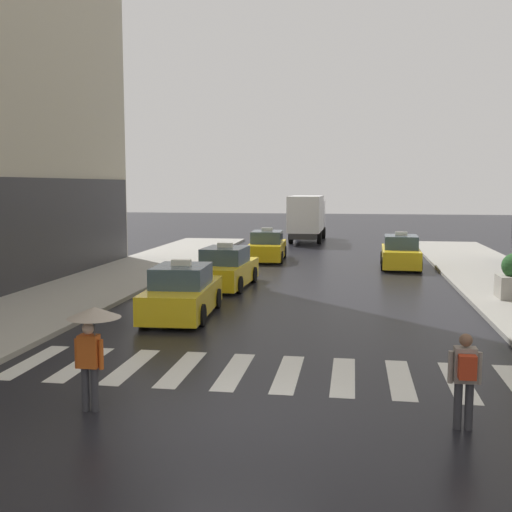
% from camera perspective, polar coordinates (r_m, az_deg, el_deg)
% --- Properties ---
extents(ground_plane, '(160.00, 160.00, 0.00)m').
position_cam_1_polar(ground_plane, '(11.08, -1.93, -15.21)').
color(ground_plane, black).
extents(crosswalk_markings, '(11.30, 2.80, 0.01)m').
position_cam_1_polar(crosswalk_markings, '(13.87, 0.45, -10.66)').
color(crosswalk_markings, silver).
rests_on(crosswalk_markings, ground).
extents(taxi_lead, '(2.10, 4.62, 1.80)m').
position_cam_1_polar(taxi_lead, '(19.58, -6.81, -3.45)').
color(taxi_lead, yellow).
rests_on(taxi_lead, ground).
extents(taxi_second, '(2.09, 4.61, 1.80)m').
position_cam_1_polar(taxi_second, '(25.06, -2.81, -1.22)').
color(taxi_second, yellow).
rests_on(taxi_second, ground).
extents(taxi_third, '(2.03, 4.59, 1.80)m').
position_cam_1_polar(taxi_third, '(31.74, 13.17, 0.25)').
color(taxi_third, yellow).
rests_on(taxi_third, ground).
extents(taxi_fourth, '(2.07, 4.61, 1.80)m').
position_cam_1_polar(taxi_fourth, '(33.93, 1.03, 0.82)').
color(taxi_fourth, yellow).
rests_on(taxi_fourth, ground).
extents(box_truck, '(2.37, 7.57, 3.35)m').
position_cam_1_polar(box_truck, '(45.05, 4.74, 3.65)').
color(box_truck, '#2D2D2D').
rests_on(box_truck, ground).
extents(pedestrian_with_umbrella, '(0.96, 0.96, 1.94)m').
position_cam_1_polar(pedestrian_with_umbrella, '(11.59, -14.85, -6.60)').
color(pedestrian_with_umbrella, '#333338').
rests_on(pedestrian_with_umbrella, ground).
extents(pedestrian_with_backpack, '(0.55, 0.43, 1.65)m').
position_cam_1_polar(pedestrian_with_backpack, '(11.07, 18.70, -10.26)').
color(pedestrian_with_backpack, '#333338').
rests_on(pedestrian_with_backpack, ground).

